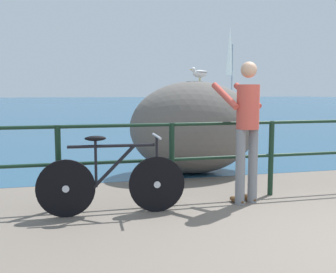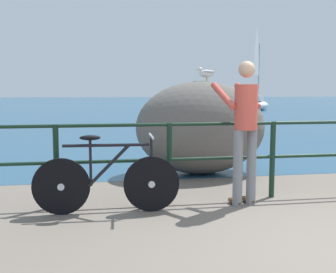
% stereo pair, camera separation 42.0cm
% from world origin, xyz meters
% --- Properties ---
extents(ground_plane, '(120.00, 120.00, 0.10)m').
position_xyz_m(ground_plane, '(0.00, 20.00, -0.05)').
color(ground_plane, '#6B6056').
extents(sea_surface, '(120.00, 90.00, 0.01)m').
position_xyz_m(sea_surface, '(0.00, 48.25, 0.00)').
color(sea_surface, navy).
rests_on(sea_surface, ground_plane).
extents(promenade_railing, '(8.45, 0.07, 1.02)m').
position_xyz_m(promenade_railing, '(0.00, 1.96, 0.64)').
color(promenade_railing, black).
rests_on(promenade_railing, ground_plane).
extents(bicycle, '(1.70, 0.48, 0.92)m').
position_xyz_m(bicycle, '(-2.19, 1.61, 0.39)').
color(bicycle, black).
rests_on(bicycle, ground_plane).
extents(person_at_railing, '(0.55, 0.68, 1.78)m').
position_xyz_m(person_at_railing, '(-0.50, 1.68, 0.99)').
color(person_at_railing, slate).
rests_on(person_at_railing, ground_plane).
extents(breakwater_boulder_main, '(2.24, 1.48, 1.59)m').
position_xyz_m(breakwater_boulder_main, '(-0.55, 3.65, 0.80)').
color(breakwater_boulder_main, '#605B56').
rests_on(breakwater_boulder_main, ground).
extents(seagull, '(0.34, 0.14, 0.23)m').
position_xyz_m(seagull, '(-0.46, 3.67, 1.73)').
color(seagull, gold).
rests_on(seagull, breakwater_boulder_main).
extents(sailboat, '(3.67, 4.31, 6.16)m').
position_xyz_m(sailboat, '(9.27, 25.36, 0.71)').
color(sailboat, white).
rests_on(sailboat, sea_surface).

